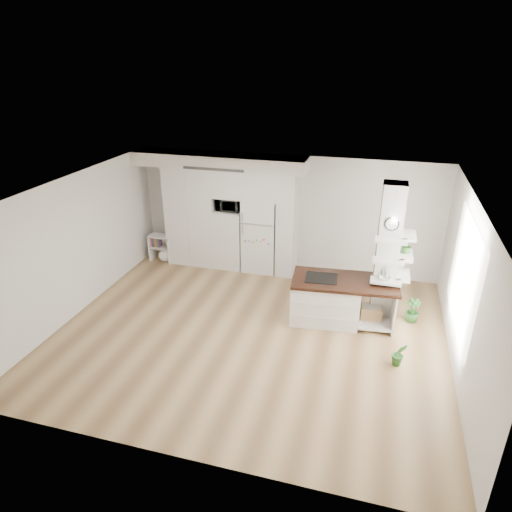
{
  "coord_description": "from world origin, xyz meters",
  "views": [
    {
      "loc": [
        2.04,
        -6.86,
        4.76
      ],
      "look_at": [
        -0.14,
        0.9,
        1.15
      ],
      "focal_mm": 32.0,
      "sensor_mm": 36.0,
      "label": 1
    }
  ],
  "objects_px": {
    "refrigerator": "(261,235)",
    "kitchen_island": "(332,299)",
    "bookshelf": "(163,250)",
    "floor_plant_a": "(399,354)"
  },
  "relations": [
    {
      "from": "kitchen_island",
      "to": "bookshelf",
      "type": "xyz_separation_m",
      "value": [
        -4.35,
        1.62,
        -0.16
      ]
    },
    {
      "from": "bookshelf",
      "to": "refrigerator",
      "type": "bearing_deg",
      "value": 6.69
    },
    {
      "from": "refrigerator",
      "to": "floor_plant_a",
      "type": "xyz_separation_m",
      "value": [
        3.17,
        -2.96,
        -0.66
      ]
    },
    {
      "from": "bookshelf",
      "to": "floor_plant_a",
      "type": "distance_m",
      "value": 6.25
    },
    {
      "from": "kitchen_island",
      "to": "bookshelf",
      "type": "distance_m",
      "value": 4.65
    },
    {
      "from": "floor_plant_a",
      "to": "bookshelf",
      "type": "bearing_deg",
      "value": 153.98
    },
    {
      "from": "kitchen_island",
      "to": "floor_plant_a",
      "type": "height_order",
      "value": "kitchen_island"
    },
    {
      "from": "kitchen_island",
      "to": "bookshelf",
      "type": "height_order",
      "value": "kitchen_island"
    },
    {
      "from": "refrigerator",
      "to": "kitchen_island",
      "type": "distance_m",
      "value": 2.67
    },
    {
      "from": "kitchen_island",
      "to": "bookshelf",
      "type": "relative_size",
      "value": 3.01
    }
  ]
}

